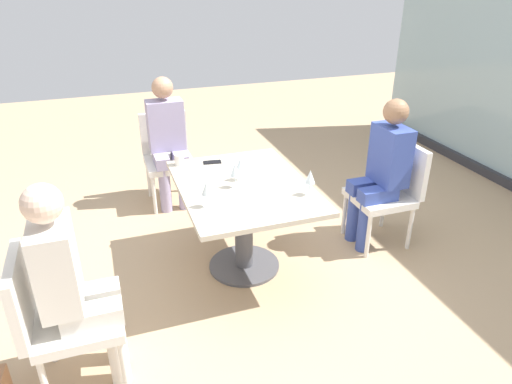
{
  "coord_description": "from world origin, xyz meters",
  "views": [
    {
      "loc": [
        2.97,
        -0.92,
        2.19
      ],
      "look_at": [
        0.0,
        0.1,
        0.65
      ],
      "focal_mm": 32.74,
      "sensor_mm": 36.0,
      "label": 1
    }
  ],
  "objects": [
    {
      "name": "person_front_right",
      "position": [
        0.77,
        -1.19,
        0.7
      ],
      "size": [
        0.34,
        0.39,
        1.26
      ],
      "color": "silver",
      "rests_on": "ground_plane"
    },
    {
      "name": "coffee_cup",
      "position": [
        -0.52,
        -0.37,
        0.78
      ],
      "size": [
        0.08,
        0.08,
        0.09
      ],
      "primitive_type": "cylinder",
      "color": "white",
      "rests_on": "dining_table_main"
    },
    {
      "name": "chair_side_end",
      "position": [
        -1.42,
        -0.34,
        0.5
      ],
      "size": [
        0.5,
        0.46,
        0.87
      ],
      "color": "silver",
      "rests_on": "ground_plane"
    },
    {
      "name": "dining_table_main",
      "position": [
        0.0,
        0.0,
        0.55
      ],
      "size": [
        1.25,
        0.93,
        0.73
      ],
      "color": "#BCB29E",
      "rests_on": "ground_plane"
    },
    {
      "name": "wine_glass_1",
      "position": [
        -0.08,
        0.01,
        0.86
      ],
      "size": [
        0.07,
        0.07,
        0.18
      ],
      "color": "silver",
      "rests_on": "dining_table_main"
    },
    {
      "name": "wine_glass_0",
      "position": [
        0.31,
        0.39,
        0.86
      ],
      "size": [
        0.07,
        0.07,
        0.18
      ],
      "color": "silver",
      "rests_on": "dining_table_main"
    },
    {
      "name": "person_near_window",
      "position": [
        -0.0,
        1.19,
        0.7
      ],
      "size": [
        0.34,
        0.39,
        1.26
      ],
      "color": "#384C9E",
      "rests_on": "ground_plane"
    },
    {
      "name": "wine_glass_2",
      "position": [
        0.03,
        -0.07,
        0.86
      ],
      "size": [
        0.07,
        0.07,
        0.18
      ],
      "color": "silver",
      "rests_on": "dining_table_main"
    },
    {
      "name": "ground_plane",
      "position": [
        0.0,
        0.0,
        0.0
      ],
      "size": [
        12.0,
        12.0,
        0.0
      ],
      "primitive_type": "plane",
      "color": "tan"
    },
    {
      "name": "chair_near_window",
      "position": [
        0.0,
        1.3,
        0.5
      ],
      "size": [
        0.46,
        0.51,
        0.87
      ],
      "color": "silver",
      "rests_on": "ground_plane"
    },
    {
      "name": "person_side_end",
      "position": [
        -1.31,
        -0.34,
        0.7
      ],
      "size": [
        0.39,
        0.34,
        1.26
      ],
      "color": "#9E93B7",
      "rests_on": "ground_plane"
    },
    {
      "name": "chair_front_right",
      "position": [
        0.77,
        -1.3,
        0.5
      ],
      "size": [
        0.46,
        0.5,
        0.87
      ],
      "color": "silver",
      "rests_on": "ground_plane"
    },
    {
      "name": "cell_phone_on_table",
      "position": [
        -0.48,
        -0.11,
        0.73
      ],
      "size": [
        0.09,
        0.15,
        0.01
      ],
      "primitive_type": "cube",
      "rotation": [
        0.0,
        0.0,
        -0.13
      ],
      "color": "black",
      "rests_on": "dining_table_main"
    },
    {
      "name": "wine_glass_3",
      "position": [
        0.26,
        -0.33,
        0.86
      ],
      "size": [
        0.07,
        0.07,
        0.18
      ],
      "color": "silver",
      "rests_on": "dining_table_main"
    }
  ]
}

